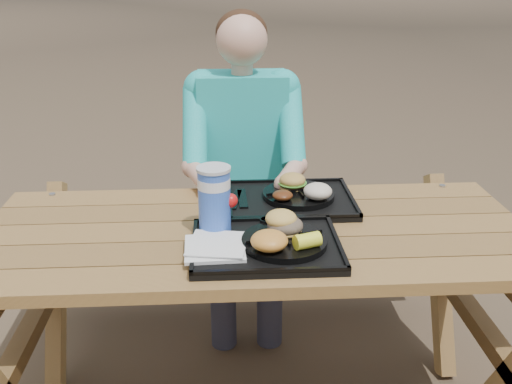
{
  "coord_description": "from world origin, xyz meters",
  "views": [
    {
      "loc": [
        -0.1,
        -1.69,
        1.57
      ],
      "look_at": [
        0.0,
        0.0,
        0.88
      ],
      "focal_mm": 40.0,
      "sensor_mm": 36.0,
      "label": 1
    }
  ],
  "objects": [
    {
      "name": "napkin_stack",
      "position": [
        -0.13,
        -0.18,
        0.78
      ],
      "size": [
        0.18,
        0.18,
        0.02
      ],
      "primitive_type": "cube",
      "rotation": [
        0.0,
        0.0,
        0.04
      ],
      "color": "silver",
      "rests_on": "tray_near"
    },
    {
      "name": "tray_near",
      "position": [
        0.02,
        -0.15,
        0.76
      ],
      "size": [
        0.45,
        0.35,
        0.02
      ],
      "primitive_type": "cube",
      "color": "black",
      "rests_on": "picnic_table"
    },
    {
      "name": "plate_near",
      "position": [
        0.08,
        -0.16,
        0.78
      ],
      "size": [
        0.26,
        0.26,
        0.02
      ],
      "primitive_type": "cylinder",
      "color": "black",
      "rests_on": "tray_near"
    },
    {
      "name": "condiment_mustard",
      "position": [
        0.07,
        -0.03,
        0.79
      ],
      "size": [
        0.05,
        0.05,
        0.03
      ],
      "primitive_type": "cylinder",
      "color": "gold",
      "rests_on": "tray_near"
    },
    {
      "name": "sandwich",
      "position": [
        0.08,
        -0.11,
        0.84
      ],
      "size": [
        0.1,
        0.1,
        0.11
      ],
      "primitive_type": null,
      "color": "gold",
      "rests_on": "plate_near"
    },
    {
      "name": "mac_cheese",
      "position": [
        0.03,
        -0.22,
        0.82
      ],
      "size": [
        0.11,
        0.11,
        0.05
      ],
      "primitive_type": "ellipsoid",
      "color": "gold",
      "rests_on": "plate_near"
    },
    {
      "name": "burger",
      "position": [
        0.15,
        0.25,
        0.83
      ],
      "size": [
        0.1,
        0.1,
        0.09
      ],
      "primitive_type": null,
      "color": "#BA8E41",
      "rests_on": "plate_far"
    },
    {
      "name": "tray_far",
      "position": [
        0.14,
        0.2,
        0.76
      ],
      "size": [
        0.45,
        0.35,
        0.02
      ],
      "primitive_type": "cube",
      "color": "black",
      "rests_on": "picnic_table"
    },
    {
      "name": "soda_cup",
      "position": [
        -0.13,
        -0.05,
        0.87
      ],
      "size": [
        0.1,
        0.1,
        0.2
      ],
      "primitive_type": "cylinder",
      "color": "blue",
      "rests_on": "tray_near"
    },
    {
      "name": "baked_beans",
      "position": [
        0.1,
        0.14,
        0.81
      ],
      "size": [
        0.07,
        0.07,
        0.03
      ],
      "primitive_type": "ellipsoid",
      "color": "#562811",
      "rests_on": "plate_far"
    },
    {
      "name": "plate_far",
      "position": [
        0.17,
        0.21,
        0.78
      ],
      "size": [
        0.26,
        0.26,
        0.02
      ],
      "primitive_type": "cylinder",
      "color": "black",
      "rests_on": "tray_far"
    },
    {
      "name": "potato_salad",
      "position": [
        0.23,
        0.15,
        0.82
      ],
      "size": [
        0.1,
        0.1,
        0.06
      ],
      "primitive_type": "ellipsoid",
      "color": "beige",
      "rests_on": "plate_far"
    },
    {
      "name": "condiment_bbq",
      "position": [
        0.03,
        -0.03,
        0.78
      ],
      "size": [
        0.04,
        0.04,
        0.03
      ],
      "primitive_type": "cylinder",
      "color": "#330506",
      "rests_on": "tray_near"
    },
    {
      "name": "cutlery_far",
      "position": [
        -0.04,
        0.21,
        0.77
      ],
      "size": [
        0.03,
        0.17,
        0.01
      ],
      "primitive_type": "cube",
      "rotation": [
        0.0,
        0.0,
        0.02
      ],
      "color": "black",
      "rests_on": "tray_far"
    },
    {
      "name": "diner",
      "position": [
        -0.02,
        0.7,
        0.64
      ],
      "size": [
        0.48,
        0.84,
        1.28
      ],
      "primitive_type": null,
      "color": "#1C8FC5",
      "rests_on": "ground"
    },
    {
      "name": "corn_cob",
      "position": [
        0.14,
        -0.22,
        0.81
      ],
      "size": [
        0.1,
        0.1,
        0.05
      ],
      "primitive_type": null,
      "rotation": [
        0.0,
        0.0,
        0.34
      ],
      "color": "#FDFF35",
      "rests_on": "plate_near"
    },
    {
      "name": "picnic_table",
      "position": [
        0.0,
        0.0,
        0.38
      ],
      "size": [
        1.8,
        1.49,
        0.75
      ],
      "primitive_type": null,
      "color": "#999999",
      "rests_on": "ground"
    }
  ]
}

